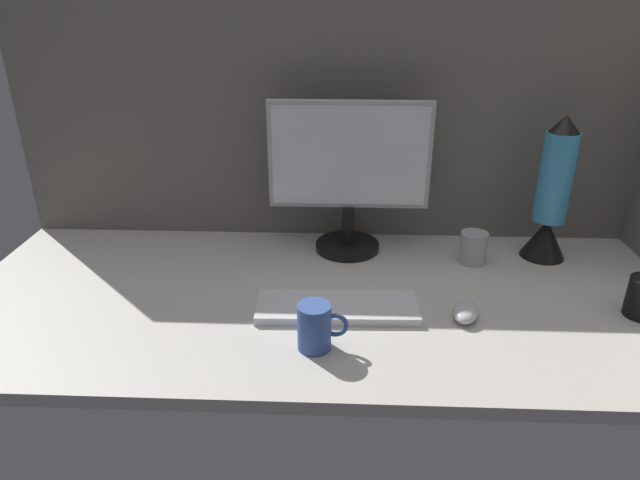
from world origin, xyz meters
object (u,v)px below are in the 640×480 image
Objects in this scene: mug_steel at (473,248)px; mouse at (466,311)px; monitor at (349,170)px; mug_ceramic_blue at (315,327)px; lava_lamp at (551,201)px; keyboard at (337,307)px.

mouse is at bearing -104.23° from mug_steel.
monitor reaches higher than mug_ceramic_blue.
lava_lamp is at bearing 68.12° from mouse.
monitor is 4.13× the size of mug_ceramic_blue.
mouse is at bearing 20.87° from mug_ceramic_blue.
monitor reaches higher than mouse.
monitor is at bearing 144.61° from mouse.
mug_steel reaches higher than mouse.
mouse is (28.98, -1.60, 0.70)cm from keyboard.
mug_ceramic_blue is at bearing -97.91° from monitor.
mug_ceramic_blue is 1.22× the size of mug_steel.
mug_steel is (7.18, 28.32, 2.59)cm from mouse.
lava_lamp is at bearing 12.57° from mug_steel.
mug_ceramic_blue is at bearing -108.37° from keyboard.
mug_ceramic_blue is 57.60cm from mug_steel.
monitor reaches higher than keyboard.
mug_steel is 0.22× the size of lava_lamp.
mug_steel is at bearing -12.15° from monitor.
mug_steel is 23.88cm from lava_lamp.
mouse is 35.76cm from mug_ceramic_blue.
keyboard is 66.15cm from lava_lamp.
keyboard is 0.95× the size of lava_lamp.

